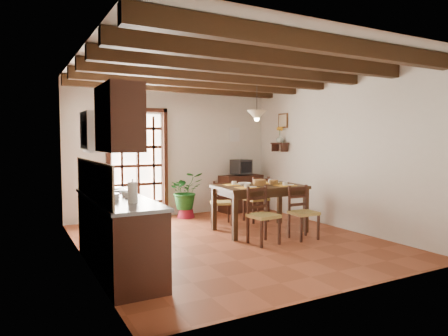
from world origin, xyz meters
TOP-DOWN VIEW (x-y plane):
  - ground_plane at (0.00, 0.00)m, footprint 5.00×5.00m
  - room_shell at (0.00, 0.00)m, footprint 4.52×5.02m
  - ceiling_beams at (0.00, 0.00)m, footprint 4.50×4.34m
  - french_door at (-0.80, 2.45)m, footprint 1.26×0.11m
  - kitchen_counter at (-1.96, -0.60)m, footprint 0.64×2.25m
  - upper_cabinet at (-2.08, -1.30)m, footprint 0.35×0.80m
  - range_hood at (-2.05, -0.05)m, footprint 0.38×0.60m
  - counter_items at (-1.95, -0.51)m, footprint 0.50×1.43m
  - dining_table at (0.78, 0.34)m, footprint 1.58×1.07m
  - chair_near_left at (0.35, -0.41)m, footprint 0.45×0.43m
  - chair_near_right at (1.11, -0.46)m, footprint 0.41×0.39m
  - chair_far_left at (0.45, 1.14)m, footprint 0.49×0.48m
  - chair_far_right at (1.21, 1.10)m, footprint 0.43×0.41m
  - table_setting at (0.78, 0.34)m, footprint 1.11×0.74m
  - table_bowl at (0.52, 0.41)m, footprint 0.26×0.26m
  - sideboard at (1.53, 2.23)m, footprint 1.01×0.53m
  - crt_tv at (1.53, 2.22)m, footprint 0.45×0.43m
  - fuse_box at (1.50, 2.48)m, footprint 0.25×0.03m
  - plant_pot at (0.12, 2.12)m, footprint 0.36×0.36m
  - potted_plant at (0.12, 2.12)m, footprint 1.91×1.66m
  - wall_shelf at (2.14, 1.60)m, footprint 0.20×0.42m
  - shelf_vase at (2.14, 1.60)m, footprint 0.15×0.15m
  - shelf_flowers at (2.14, 1.60)m, footprint 0.14×0.14m
  - framed_picture at (2.22, 1.60)m, footprint 0.03×0.32m
  - pendant_lamp at (0.78, 0.44)m, footprint 0.36×0.36m

SIDE VIEW (x-z plane):
  - ground_plane at x=0.00m, z-range 0.00..0.00m
  - plant_pot at x=0.12m, z-range 0.00..0.22m
  - chair_far_left at x=0.45m, z-range -0.16..0.70m
  - chair_near_right at x=1.11m, z-range -0.16..0.71m
  - chair_near_left at x=0.35m, z-range -0.17..0.73m
  - chair_far_right at x=1.21m, z-range -0.17..0.74m
  - sideboard at x=1.53m, z-range 0.00..0.83m
  - kitchen_counter at x=-1.96m, z-range -0.22..1.16m
  - potted_plant at x=0.12m, z-range -0.44..1.58m
  - dining_table at x=0.78m, z-range 0.31..1.13m
  - table_bowl at x=0.52m, z-range 0.83..0.88m
  - table_setting at x=0.78m, z-range 0.88..0.98m
  - counter_items at x=-1.95m, z-range 0.83..1.08m
  - crt_tv at x=1.53m, z-range 0.85..1.18m
  - french_door at x=-0.80m, z-range 0.02..2.34m
  - wall_shelf at x=2.14m, z-range 1.41..1.61m
  - shelf_vase at x=2.14m, z-range 1.57..1.73m
  - range_hood at x=-2.05m, z-range 1.46..2.00m
  - fuse_box at x=1.50m, z-range 1.59..1.91m
  - room_shell at x=0.00m, z-range 0.41..3.22m
  - upper_cabinet at x=-2.08m, z-range 1.50..2.20m
  - shelf_flowers at x=2.14m, z-range 1.68..2.04m
  - framed_picture at x=2.22m, z-range 1.89..2.21m
  - pendant_lamp at x=0.78m, z-range 1.66..2.50m
  - ceiling_beams at x=0.00m, z-range 2.59..2.79m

